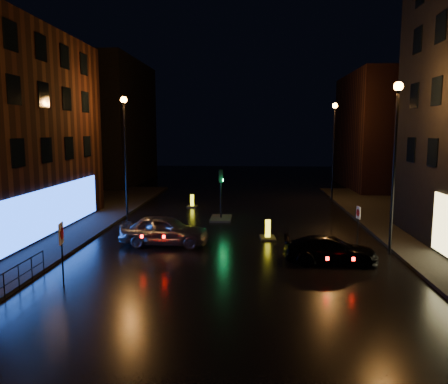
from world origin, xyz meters
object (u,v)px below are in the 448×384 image
(dark_sedan, at_px, (330,250))
(bollard_far, at_px, (192,204))
(traffic_signal, at_px, (221,212))
(bollard_near, at_px, (268,235))
(silver_hatchback, at_px, (165,230))
(road_sign_right, at_px, (358,216))
(road_sign_left, at_px, (61,239))

(dark_sedan, bearing_deg, bollard_far, 30.94)
(traffic_signal, xyz_separation_m, bollard_near, (3.04, -5.35, -0.26))
(traffic_signal, relative_size, silver_hatchback, 0.73)
(bollard_near, distance_m, road_sign_right, 5.04)
(silver_hatchback, bearing_deg, road_sign_left, 158.38)
(bollard_near, bearing_deg, bollard_far, 115.13)
(traffic_signal, distance_m, road_sign_left, 14.50)
(bollard_near, xyz_separation_m, bollard_far, (-5.69, 10.07, -0.02))
(dark_sedan, distance_m, road_sign_left, 11.71)
(traffic_signal, height_order, silver_hatchback, traffic_signal)
(bollard_near, relative_size, road_sign_right, 0.64)
(traffic_signal, relative_size, bollard_near, 2.65)
(silver_hatchback, height_order, bollard_far, silver_hatchback)
(bollard_near, bearing_deg, road_sign_left, -140.28)
(silver_hatchback, xyz_separation_m, bollard_far, (-0.13, 11.75, -0.58))
(road_sign_left, relative_size, road_sign_right, 1.23)
(traffic_signal, relative_size, bollard_far, 3.01)
(traffic_signal, height_order, road_sign_left, traffic_signal)
(bollard_near, bearing_deg, traffic_signal, 115.22)
(silver_hatchback, height_order, road_sign_right, road_sign_right)
(bollard_near, height_order, road_sign_left, road_sign_left)
(traffic_signal, xyz_separation_m, road_sign_left, (-5.30, -13.42, 1.38))
(bollard_near, relative_size, road_sign_left, 0.52)
(road_sign_right, bearing_deg, silver_hatchback, -4.13)
(traffic_signal, height_order, road_sign_right, traffic_signal)
(road_sign_left, bearing_deg, bollard_far, 69.90)
(traffic_signal, xyz_separation_m, bollard_far, (-2.66, 4.72, -0.28))
(traffic_signal, height_order, bollard_far, traffic_signal)
(silver_hatchback, xyz_separation_m, dark_sedan, (8.28, -2.75, -0.18))
(traffic_signal, distance_m, bollard_near, 6.16)
(dark_sedan, height_order, road_sign_right, road_sign_right)
(dark_sedan, distance_m, bollard_far, 16.77)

